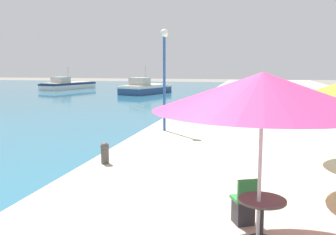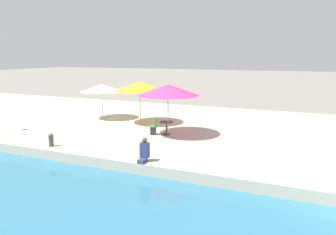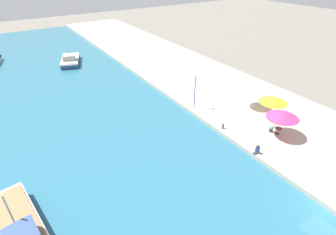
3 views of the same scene
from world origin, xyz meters
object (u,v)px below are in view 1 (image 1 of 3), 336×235
object	(u,v)px
cafe_table	(262,211)
fishing_boat_far	(68,85)
fishing_boat_mid	(145,88)
cafe_chair_left	(244,207)
cafe_umbrella_pink	(263,92)
lamppost	(164,62)
mooring_bollard	(105,152)

from	to	relation	value
cafe_table	fishing_boat_far	bearing A→B (deg)	121.24
fishing_boat_mid	cafe_chair_left	size ratio (longest dim) A/B	8.67
cafe_umbrella_pink	lamppost	xyz separation A→B (m)	(-4.06, 10.37, 0.55)
mooring_bollard	cafe_chair_left	bearing A→B (deg)	-39.91
fishing_boat_far	cafe_umbrella_pink	size ratio (longest dim) A/B	2.70
cafe_table	lamppost	size ratio (longest dim) A/B	0.18
fishing_boat_far	mooring_bollard	size ratio (longest dim) A/B	14.43
cafe_chair_left	fishing_boat_mid	bearing A→B (deg)	83.82
fishing_boat_mid	cafe_chair_left	bearing A→B (deg)	-52.53
lamppost	mooring_bollard	bearing A→B (deg)	-93.89
cafe_table	mooring_bollard	size ratio (longest dim) A/B	1.22
fishing_boat_far	lamppost	xyz separation A→B (m)	(22.67, -33.91, 2.93)
cafe_umbrella_pink	mooring_bollard	world-z (taller)	cafe_umbrella_pink
cafe_umbrella_pink	mooring_bollard	size ratio (longest dim) A/B	5.35
cafe_table	cafe_chair_left	bearing A→B (deg)	115.18
fishing_boat_mid	lamppost	xyz separation A→B (m)	(9.05, -27.76, 2.86)
cafe_table	lamppost	world-z (taller)	lamppost
fishing_boat_mid	fishing_boat_far	world-z (taller)	fishing_boat_mid
fishing_boat_far	cafe_chair_left	bearing A→B (deg)	-43.95
cafe_chair_left	mooring_bollard	distance (m)	5.51
cafe_table	lamppost	bearing A→B (deg)	111.90
lamppost	fishing_boat_far	bearing A→B (deg)	123.76
cafe_umbrella_pink	cafe_table	xyz separation A→B (m)	(0.06, 0.12, -2.01)
cafe_table	cafe_chair_left	size ratio (longest dim) A/B	0.88
fishing_boat_far	lamppost	bearing A→B (deg)	-41.52
fishing_boat_far	lamppost	distance (m)	40.89
fishing_boat_far	cafe_table	world-z (taller)	fishing_boat_far
fishing_boat_far	fishing_boat_mid	bearing A→B (deg)	-9.57
fishing_boat_far	cafe_chair_left	xyz separation A→B (m)	(26.48, -43.50, 0.16)
fishing_boat_mid	cafe_chair_left	world-z (taller)	fishing_boat_mid
fishing_boat_far	cafe_umbrella_pink	bearing A→B (deg)	-44.16
fishing_boat_mid	mooring_bollard	xyz separation A→B (m)	(8.63, -33.82, 0.12)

